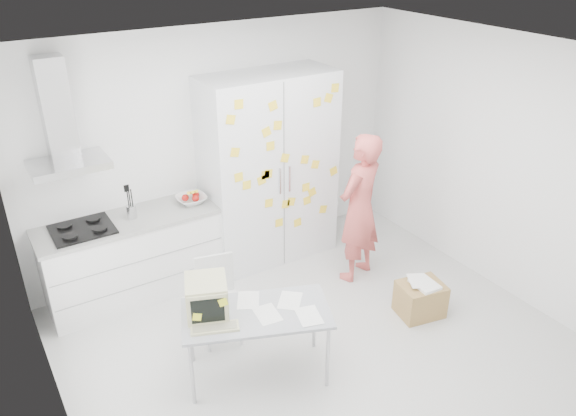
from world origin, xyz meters
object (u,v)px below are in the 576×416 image
desk (225,305)px  cardboard_box (420,299)px  person (359,208)px  chair (218,294)px

desk → cardboard_box: 2.15m
person → chair: 1.82m
person → chair: size_ratio=2.01×
person → cardboard_box: person is taller
desk → cardboard_box: (2.05, -0.25, -0.57)m
chair → person: bearing=17.4°
person → chair: bearing=-14.3°
person → desk: person is taller
desk → chair: bearing=94.0°
chair → cardboard_box: size_ratio=1.68×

